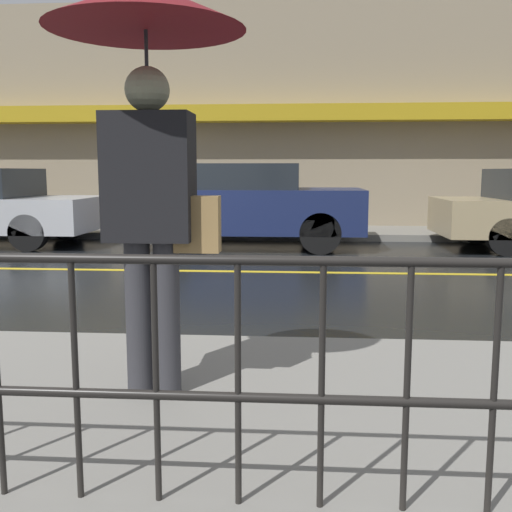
% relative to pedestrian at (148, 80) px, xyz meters
% --- Properties ---
extents(ground_plane, '(80.00, 80.00, 0.00)m').
position_rel_pedestrian_xyz_m(ground_plane, '(-1.67, 4.82, -1.82)').
color(ground_plane, black).
extents(sidewalk_far, '(28.00, 1.98, 0.13)m').
position_rel_pedestrian_xyz_m(sidewalk_far, '(-1.67, 9.47, -1.75)').
color(sidewalk_far, gray).
rests_on(sidewalk_far, ground_plane).
extents(lane_marking, '(25.20, 0.12, 0.01)m').
position_rel_pedestrian_xyz_m(lane_marking, '(-1.67, 4.82, -1.81)').
color(lane_marking, gold).
rests_on(lane_marking, ground_plane).
extents(building_storefront, '(28.00, 0.85, 5.06)m').
position_rel_pedestrian_xyz_m(building_storefront, '(-1.67, 10.58, 0.72)').
color(building_storefront, gray).
rests_on(building_storefront, ground_plane).
extents(pedestrian, '(1.04, 1.04, 2.17)m').
position_rel_pedestrian_xyz_m(pedestrian, '(0.00, 0.00, 0.00)').
color(pedestrian, '#333338').
rests_on(pedestrian, sidewalk_near).
extents(car_navy, '(3.99, 1.90, 1.48)m').
position_rel_pedestrian_xyz_m(car_navy, '(-0.15, 7.48, -1.05)').
color(car_navy, '#19234C').
rests_on(car_navy, ground_plane).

